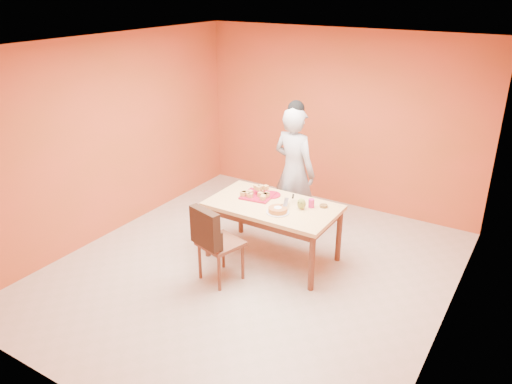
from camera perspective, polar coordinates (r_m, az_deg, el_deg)
The scene contains 17 objects.
floor at distance 6.26m, azimuth -0.57°, elevation -8.94°, with size 5.00×5.00×0.00m, color beige.
ceiling at distance 5.34m, azimuth -0.68°, elevation 16.44°, with size 5.00×5.00×0.00m, color white.
wall_back at distance 7.79m, azimuth 9.36°, elevation 8.15°, with size 4.50×4.50×0.00m, color #D14C30.
wall_left at distance 7.06m, azimuth -16.34°, elevation 5.97°, with size 5.00×5.00×0.00m, color #D14C30.
wall_right at distance 4.93m, azimuth 22.10°, elevation -2.27°, with size 5.00×5.00×0.00m, color #D14C30.
dining_table at distance 6.21m, azimuth 1.93°, elevation -2.21°, with size 1.60×0.90×0.76m.
dining_chair at distance 5.85m, azimuth -4.19°, elevation -5.70°, with size 0.56×0.62×0.98m.
pastry_pile at distance 6.36m, azimuth 0.22°, elevation 0.14°, with size 0.34×0.34×0.11m, color tan, non-canonical shape.
person at distance 6.84m, azimuth 4.38°, elevation 2.36°, with size 0.66×0.43×1.81m, color #999A9C.
pastry_platter at distance 6.39m, azimuth 0.22°, elevation -0.41°, with size 0.38×0.38×0.02m, color maroon.
red_dinner_plate at distance 6.42m, azimuth 1.74°, elevation -0.33°, with size 0.25×0.25×0.01m, color maroon.
white_cake_plate at distance 5.95m, azimuth 2.51°, elevation -2.32°, with size 0.28×0.28×0.01m, color silver.
sponge_cake at distance 5.94m, azimuth 2.51°, elevation -2.04°, with size 0.23×0.23×0.05m, color #C58B33.
cake_server at distance 6.07m, azimuth 3.43°, elevation -1.17°, with size 0.05×0.26×0.01m, color silver.
egg_ornament at distance 6.04m, azimuth 5.21°, elevation -1.34°, with size 0.11×0.09×0.14m, color olive.
magenta_glass at distance 6.11m, azimuth 6.34°, elevation -1.29°, with size 0.07×0.07×0.11m, color #C31D68.
checker_tin at distance 6.14m, azimuth 7.73°, elevation -1.59°, with size 0.10×0.10×0.03m, color #351E0E.
Camera 1 is at (2.84, -4.48, 3.32)m, focal length 35.00 mm.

